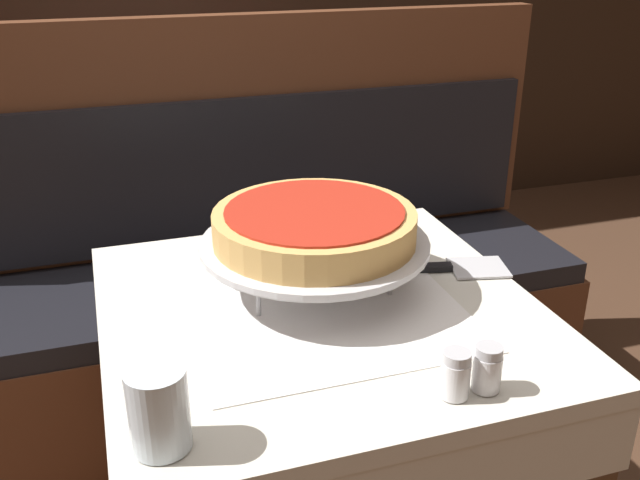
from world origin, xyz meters
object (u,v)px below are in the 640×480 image
pepper_shaker (487,368)px  napkin_holder (329,207)px  dining_table_rear (180,128)px  salt_shaker (455,374)px  pizza_server (438,268)px  pizza_pan_stand (315,246)px  deep_dish_pizza (315,225)px  booth_bench (260,308)px  condiment_caddy (199,89)px  dining_table_front (321,356)px  water_glass_near (159,409)px

pepper_shaker → napkin_holder: size_ratio=0.67×
dining_table_rear → salt_shaker: 1.88m
pizza_server → pepper_shaker: 0.37m
pizza_pan_stand → deep_dish_pizza: 0.04m
booth_bench → pizza_server: size_ratio=6.28×
pepper_shaker → pizza_pan_stand: bearing=110.5°
pizza_pan_stand → condiment_caddy: bearing=88.5°
booth_bench → pepper_shaker: bearing=-85.5°
dining_table_front → pizza_server: bearing=13.5°
dining_table_front → salt_shaker: salt_shaker is taller
water_glass_near → pizza_pan_stand: bearing=48.1°
pizza_server → dining_table_rear: bearing=100.1°
booth_bench → pizza_server: bearing=-74.9°
dining_table_rear → water_glass_near: size_ratio=8.08×
napkin_holder → pizza_server: bearing=-63.3°
napkin_holder → condiment_caddy: bearing=93.2°
booth_bench → pizza_pan_stand: 0.84m
pizza_pan_stand → pizza_server: size_ratio=1.39×
dining_table_rear → salt_shaker: (0.12, -1.87, 0.13)m
dining_table_rear → pizza_server: bearing=-79.9°
water_glass_near → condiment_caddy: condiment_caddy is taller
dining_table_rear → napkin_holder: (0.14, -1.27, 0.14)m
dining_table_front → pepper_shaker: bearing=-64.0°
dining_table_front → pizza_pan_stand: size_ratio=1.88×
dining_table_front → pizza_pan_stand: bearing=81.6°
pepper_shaker → deep_dish_pizza: bearing=110.5°
deep_dish_pizza → water_glass_near: bearing=-131.9°
pizza_pan_stand → salt_shaker: pizza_pan_stand is taller
booth_bench → deep_dish_pizza: 0.87m
dining_table_front → pizza_server: pizza_server is taller
dining_table_rear → napkin_holder: size_ratio=8.73×
deep_dish_pizza → dining_table_front: bearing=-98.4°
salt_shaker → napkin_holder: size_ratio=0.68×
dining_table_rear → napkin_holder: bearing=-83.5°
deep_dish_pizza → salt_shaker: size_ratio=5.08×
pepper_shaker → dining_table_front: bearing=116.0°
pizza_server → salt_shaker: size_ratio=4.16×
pizza_pan_stand → salt_shaker: bearing=-76.6°
water_glass_near → dining_table_front: bearing=43.0°
booth_bench → pizza_pan_stand: bearing=-94.3°
water_glass_near → napkin_holder: size_ratio=1.08×
dining_table_rear → pizza_server: size_ratio=3.10×
pizza_server → napkin_holder: 0.29m
dining_table_rear → water_glass_near: water_glass_near is taller
napkin_holder → booth_bench: bearing=97.7°
dining_table_front → dining_table_rear: size_ratio=0.84×
dining_table_front → booth_bench: booth_bench is taller
dining_table_front → pizza_pan_stand: 0.19m
dining_table_rear → pizza_pan_stand: bearing=-88.7°
pizza_server → napkin_holder: bearing=116.7°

